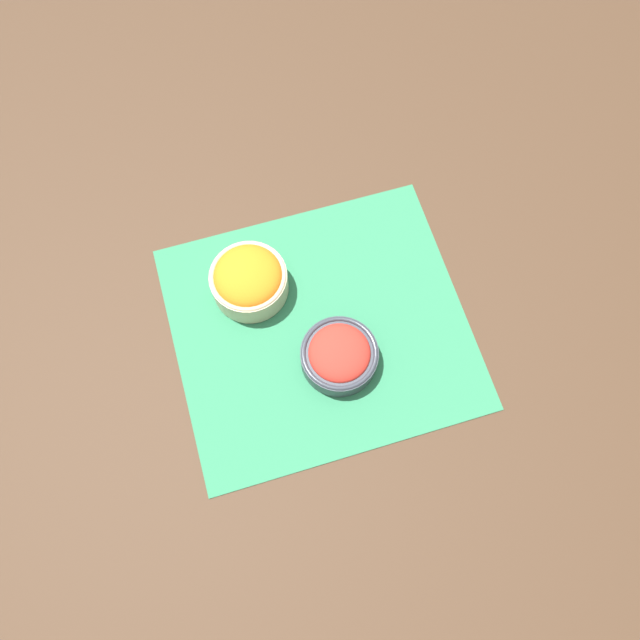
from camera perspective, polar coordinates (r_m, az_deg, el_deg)
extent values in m
plane|color=#422D1E|center=(1.03, 0.00, -0.66)|extent=(3.00, 3.00, 0.00)
cube|color=#2D7A51|center=(1.03, 0.00, -0.63)|extent=(0.48, 0.43, 0.00)
cylinder|color=#333842|center=(0.99, 1.76, -3.36)|extent=(0.12, 0.12, 0.04)
torus|color=#333842|center=(0.97, 1.80, -3.03)|extent=(0.12, 0.12, 0.01)
ellipsoid|color=red|center=(0.97, 1.80, -3.03)|extent=(0.10, 0.10, 0.04)
cylinder|color=#C6B28E|center=(1.04, -6.46, 3.44)|extent=(0.13, 0.13, 0.05)
torus|color=#C6B28E|center=(1.01, -6.61, 4.03)|extent=(0.12, 0.12, 0.01)
ellipsoid|color=orange|center=(1.01, -6.61, 4.03)|extent=(0.11, 0.11, 0.05)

